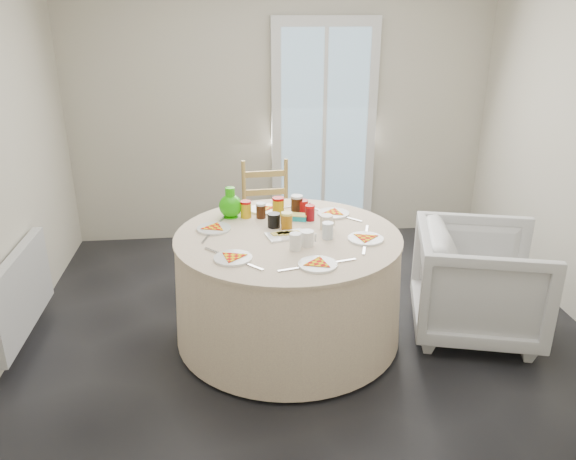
{
  "coord_description": "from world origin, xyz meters",
  "views": [
    {
      "loc": [
        -0.51,
        -3.33,
        2.17
      ],
      "look_at": [
        -0.14,
        0.08,
        0.8
      ],
      "focal_mm": 35.0,
      "sensor_mm": 36.0,
      "label": 1
    }
  ],
  "objects": [
    {
      "name": "glass_door",
      "position": [
        0.4,
        1.95,
        1.05
      ],
      "size": [
        1.0,
        0.08,
        2.1
      ],
      "primitive_type": "cube",
      "color": "silver",
      "rests_on": "floor"
    },
    {
      "name": "table",
      "position": [
        -0.14,
        0.08,
        0.38
      ],
      "size": [
        1.55,
        1.55,
        0.78
      ],
      "primitive_type": "cylinder",
      "color": "beige",
      "rests_on": "floor"
    },
    {
      "name": "jar_cluster",
      "position": [
        -0.19,
        0.39,
        0.82
      ],
      "size": [
        0.57,
        0.42,
        0.15
      ],
      "primitive_type": null,
      "rotation": [
        0.0,
        0.0,
        -0.37
      ],
      "color": "#924E18",
      "rests_on": "table"
    },
    {
      "name": "green_pitcher",
      "position": [
        -0.51,
        0.46,
        0.87
      ],
      "size": [
        0.22,
        0.22,
        0.21
      ],
      "primitive_type": null,
      "rotation": [
        0.0,
        0.0,
        -0.39
      ],
      "color": "#23B808",
      "rests_on": "table"
    },
    {
      "name": "wall_back",
      "position": [
        0.0,
        2.0,
        1.3
      ],
      "size": [
        4.0,
        0.02,
        2.6
      ],
      "primitive_type": "cube",
      "color": "#BCB5A3",
      "rests_on": "floor"
    },
    {
      "name": "mugs_glasses",
      "position": [
        -0.04,
        0.11,
        0.81
      ],
      "size": [
        0.8,
        0.8,
        0.12
      ],
      "primitive_type": null,
      "rotation": [
        0.0,
        0.0,
        -0.27
      ],
      "color": "#A4A4A4",
      "rests_on": "table"
    },
    {
      "name": "armchair",
      "position": [
        1.18,
        -0.01,
        0.39
      ],
      "size": [
        0.97,
        1.0,
        0.86
      ],
      "primitive_type": "imported",
      "rotation": [
        0.0,
        0.0,
        1.31
      ],
      "color": "silver",
      "rests_on": "floor"
    },
    {
      "name": "wooden_chair",
      "position": [
        -0.2,
        1.15,
        0.47
      ],
      "size": [
        0.45,
        0.43,
        0.96
      ],
      "primitive_type": null,
      "rotation": [
        0.0,
        0.0,
        0.06
      ],
      "color": "tan",
      "rests_on": "floor"
    },
    {
      "name": "radiator",
      "position": [
        -1.94,
        0.2,
        0.38
      ],
      "size": [
        0.07,
        1.0,
        0.55
      ],
      "primitive_type": "cube",
      "color": "silver",
      "rests_on": "floor"
    },
    {
      "name": "butter_tub",
      "position": [
        -0.03,
        0.35,
        0.79
      ],
      "size": [
        0.13,
        0.11,
        0.04
      ],
      "primitive_type": "cube",
      "rotation": [
        0.0,
        0.0,
        -0.29
      ],
      "color": "#1396AC",
      "rests_on": "table"
    },
    {
      "name": "floor",
      "position": [
        0.0,
        0.0,
        0.0
      ],
      "size": [
        4.0,
        4.0,
        0.0
      ],
      "primitive_type": "plane",
      "color": "black",
      "rests_on": "ground"
    },
    {
      "name": "cheese_platter",
      "position": [
        -0.16,
        0.06,
        0.77
      ],
      "size": [
        0.29,
        0.22,
        0.03
      ],
      "primitive_type": null,
      "rotation": [
        0.0,
        0.0,
        0.24
      ],
      "color": "white",
      "rests_on": "table"
    },
    {
      "name": "place_settings",
      "position": [
        -0.14,
        0.08,
        0.77
      ],
      "size": [
        1.51,
        1.51,
        0.02
      ],
      "primitive_type": null,
      "rotation": [
        0.0,
        0.0,
        0.24
      ],
      "color": "silver",
      "rests_on": "table"
    }
  ]
}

